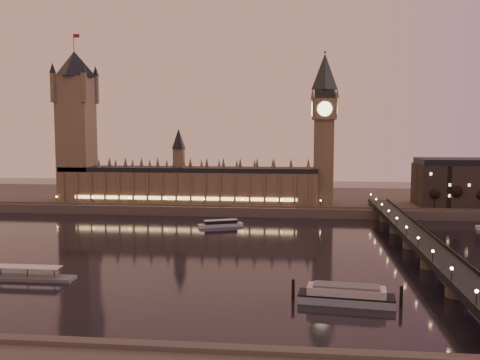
% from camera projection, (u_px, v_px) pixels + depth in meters
% --- Properties ---
extents(ground, '(700.00, 700.00, 0.00)m').
position_uv_depth(ground, '(218.00, 252.00, 251.75)').
color(ground, black).
rests_on(ground, ground).
extents(far_embankment, '(560.00, 130.00, 6.00)m').
position_uv_depth(far_embankment, '(289.00, 200.00, 411.47)').
color(far_embankment, '#423D35').
rests_on(far_embankment, ground).
extents(palace_of_westminster, '(180.00, 26.62, 52.00)m').
position_uv_depth(palace_of_westminster, '(187.00, 181.00, 373.72)').
color(palace_of_westminster, brown).
rests_on(palace_of_westminster, ground).
extents(victoria_tower, '(31.68, 31.68, 118.00)m').
position_uv_depth(victoria_tower, '(76.00, 118.00, 378.12)').
color(victoria_tower, brown).
rests_on(victoria_tower, ground).
extents(big_ben, '(17.68, 17.68, 104.00)m').
position_uv_depth(big_ben, '(324.00, 120.00, 359.45)').
color(big_ben, brown).
rests_on(big_ben, ground).
extents(westminster_bridge, '(13.20, 260.00, 15.30)m').
position_uv_depth(westminster_bridge, '(419.00, 245.00, 241.30)').
color(westminster_bridge, black).
rests_on(westminster_bridge, ground).
extents(bare_tree_0, '(6.74, 6.74, 13.70)m').
position_uv_depth(bare_tree_0, '(434.00, 194.00, 344.55)').
color(bare_tree_0, black).
rests_on(bare_tree_0, ground).
extents(bare_tree_1, '(6.74, 6.74, 13.70)m').
position_uv_depth(bare_tree_1, '(457.00, 194.00, 343.00)').
color(bare_tree_1, black).
rests_on(bare_tree_1, ground).
extents(bare_tree_2, '(6.74, 6.74, 13.70)m').
position_uv_depth(bare_tree_2, '(480.00, 194.00, 341.45)').
color(bare_tree_2, black).
rests_on(bare_tree_2, ground).
extents(cruise_boat_a, '(26.31, 15.14, 4.18)m').
position_uv_depth(cruise_boat_a, '(221.00, 224.00, 316.74)').
color(cruise_boat_a, silver).
rests_on(cruise_boat_a, ground).
extents(moored_barge, '(36.42, 12.31, 6.71)m').
position_uv_depth(moored_barge, '(346.00, 295.00, 177.97)').
color(moored_barge, '#8399A7').
rests_on(moored_barge, ground).
extents(pontoon_pier, '(45.55, 7.59, 12.15)m').
position_uv_depth(pontoon_pier, '(16.00, 276.00, 206.83)').
color(pontoon_pier, '#595B5E').
rests_on(pontoon_pier, ground).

